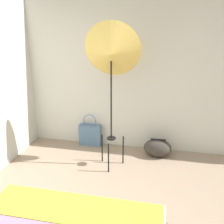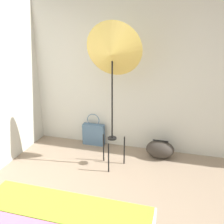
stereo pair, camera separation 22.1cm
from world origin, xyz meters
TOP-DOWN VIEW (x-y plane):
  - wall_back at (0.00, 2.46)m, footprint 8.00×0.05m
  - photo_umbrella at (-0.08, 1.73)m, footprint 0.79×0.42m
  - tote_bag at (-0.60, 2.35)m, footprint 0.39×0.12m
  - duffel_bag at (0.60, 2.18)m, footprint 0.45×0.30m

SIDE VIEW (x-z plane):
  - duffel_bag at x=0.60m, z-range 0.00..0.30m
  - tote_bag at x=-0.60m, z-range -0.09..0.49m
  - wall_back at x=0.00m, z-range 0.00..2.60m
  - photo_umbrella at x=-0.08m, z-range 0.65..2.78m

